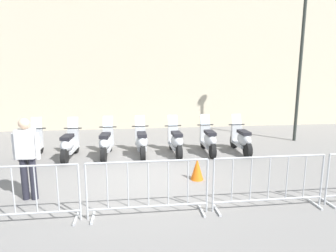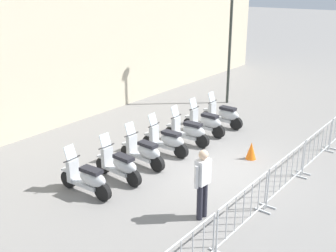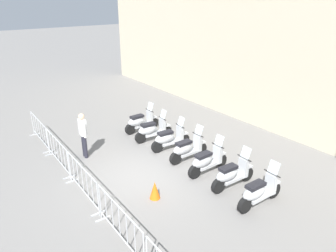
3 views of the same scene
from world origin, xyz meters
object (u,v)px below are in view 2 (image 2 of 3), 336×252
Objects in this scene: motorcycle_6 at (224,115)px; street_lamp at (231,17)px; motorcycle_1 at (120,165)px; motorcycle_5 at (206,122)px; motorcycle_0 at (87,179)px; barrier_segment_3 at (318,146)px; motorcycle_3 at (167,141)px; officer_near_row_end at (203,180)px; traffic_cone at (251,151)px; motorcycle_4 at (189,131)px; motorcycle_2 at (144,152)px; barrier_segment_2 at (286,173)px; barrier_segment_1 at (243,210)px.

motorcycle_6 is 4.53m from street_lamp.
street_lamp is (8.45, 0.47, 3.25)m from motorcycle_1.
motorcycle_5 is at bearing 169.27° from motorcycle_6.
motorcycle_0 is 0.77× the size of barrier_segment_3.
motorcycle_1 is 1.00× the size of motorcycle_3.
traffic_cone is at bearing 3.18° from officer_near_row_end.
motorcycle_4 reaches higher than traffic_cone.
motorcycle_2 and motorcycle_5 have the same top height.
barrier_segment_2 is at bearing -112.70° from motorcycle_4.
street_lamp reaches higher than motorcycle_3.
traffic_cone is (-1.17, -2.14, -0.18)m from motorcycle_5.
motorcycle_1 is at bearing 173.75° from motorcycle_4.
motorcycle_3 is at bearing 113.61° from barrier_segment_3.
motorcycle_5 is 0.77× the size of barrier_segment_2.
motorcycle_1 is at bearing 141.28° from traffic_cone.
motorcycle_1 is 4.44m from motorcycle_5.
officer_near_row_end is (-2.29, 1.30, 0.45)m from barrier_segment_2.
motorcycle_5 is 0.77× the size of barrier_segment_3.
motorcycle_3 is at bearing 43.56° from officer_near_row_end.
motorcycle_0 is 6.65m from motorcycle_6.
motorcycle_6 is (3.29, -0.48, 0.00)m from motorcycle_3.
motorcycle_4 is at bearing -170.76° from street_lamp.
motorcycle_0 is 6.91m from barrier_segment_3.
barrier_segment_3 is (-1.45, -3.73, 0.07)m from motorcycle_6.
motorcycle_4 is at bearing 67.30° from barrier_segment_2.
motorcycle_4 is 1.00× the size of motorcycle_5.
barrier_segment_1 is at bearing 173.17° from barrier_segment_3.
barrier_segment_1 is (-4.98, -3.38, 0.07)m from motorcycle_5.
motorcycle_2 is 1.00× the size of motorcycle_4.
motorcycle_2 and motorcycle_3 have the same top height.
motorcycle_2 is 0.99× the size of officer_near_row_end.
motorcycle_0 is 1.00× the size of motorcycle_4.
motorcycle_6 is 6.45m from officer_near_row_end.
motorcycle_6 is (2.19, -0.30, 0.00)m from motorcycle_4.
street_lamp is (6.71, 4.59, 3.18)m from barrier_segment_2.
officer_near_row_end reaches higher than motorcycle_1.
officer_near_row_end is (-4.96, -2.35, 0.53)m from motorcycle_5.
motorcycle_3 is 4.60m from barrier_segment_3.
motorcycle_0 is 4.10m from barrier_segment_1.
traffic_cone is at bearing -139.43° from motorcycle_6.
motorcycle_1 is 1.00× the size of motorcycle_2.
motorcycle_1 and motorcycle_5 have the same top height.
motorcycle_4 is (1.09, -0.19, 0.00)m from motorcycle_3.
barrier_segment_2 is at bearing -134.72° from traffic_cone.
motorcycle_4 is 1.00× the size of officer_near_row_end.
motorcycle_1 is 0.28× the size of street_lamp.
motorcycle_6 is at bearing -7.91° from motorcycle_2.
motorcycle_1 is at bearing 174.11° from motorcycle_5.
motorcycle_0 is 10.07m from street_lamp.
motorcycle_5 is 5.27m from street_lamp.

